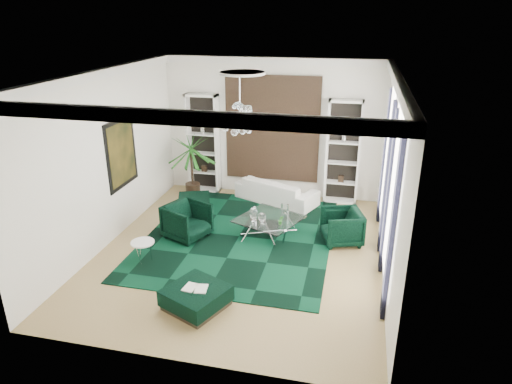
% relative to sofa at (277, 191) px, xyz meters
% --- Properties ---
extents(floor, '(6.00, 7.00, 0.02)m').
position_rel_sofa_xyz_m(floor, '(-0.26, -2.89, -0.34)').
color(floor, '#A48A56').
rests_on(floor, ground).
extents(ceiling, '(6.00, 7.00, 0.02)m').
position_rel_sofa_xyz_m(ceiling, '(-0.26, -2.89, 3.48)').
color(ceiling, white).
rests_on(ceiling, ground).
extents(wall_back, '(6.00, 0.02, 3.80)m').
position_rel_sofa_xyz_m(wall_back, '(-0.26, 0.62, 1.57)').
color(wall_back, white).
rests_on(wall_back, ground).
extents(wall_front, '(6.00, 0.02, 3.80)m').
position_rel_sofa_xyz_m(wall_front, '(-0.26, -6.40, 1.57)').
color(wall_front, white).
rests_on(wall_front, ground).
extents(wall_left, '(0.02, 7.00, 3.80)m').
position_rel_sofa_xyz_m(wall_left, '(-3.27, -2.89, 1.57)').
color(wall_left, white).
rests_on(wall_left, ground).
extents(wall_right, '(0.02, 7.00, 3.80)m').
position_rel_sofa_xyz_m(wall_right, '(2.75, -2.89, 1.57)').
color(wall_right, white).
rests_on(wall_right, ground).
extents(crown_molding, '(6.00, 7.00, 0.18)m').
position_rel_sofa_xyz_m(crown_molding, '(-0.26, -2.89, 3.37)').
color(crown_molding, white).
rests_on(crown_molding, ceiling).
extents(ceiling_medallion, '(0.90, 0.90, 0.05)m').
position_rel_sofa_xyz_m(ceiling_medallion, '(-0.26, -2.59, 3.44)').
color(ceiling_medallion, white).
rests_on(ceiling_medallion, ceiling).
extents(tapestry, '(2.50, 0.06, 2.80)m').
position_rel_sofa_xyz_m(tapestry, '(-0.26, 0.57, 1.57)').
color(tapestry, black).
rests_on(tapestry, wall_back).
extents(shelving_left, '(0.90, 0.38, 2.80)m').
position_rel_sofa_xyz_m(shelving_left, '(-2.21, 0.42, 1.07)').
color(shelving_left, white).
rests_on(shelving_left, floor).
extents(shelving_right, '(0.90, 0.38, 2.80)m').
position_rel_sofa_xyz_m(shelving_right, '(1.69, 0.42, 1.07)').
color(shelving_right, white).
rests_on(shelving_right, floor).
extents(painting, '(0.04, 1.30, 1.60)m').
position_rel_sofa_xyz_m(painting, '(-3.23, -2.29, 1.52)').
color(painting, black).
rests_on(painting, wall_left).
extents(window_near, '(0.03, 1.10, 2.90)m').
position_rel_sofa_xyz_m(window_near, '(2.73, -3.79, 1.57)').
color(window_near, white).
rests_on(window_near, wall_right).
extents(curtain_near_a, '(0.07, 0.30, 3.25)m').
position_rel_sofa_xyz_m(curtain_near_a, '(2.70, -4.57, 1.32)').
color(curtain_near_a, black).
rests_on(curtain_near_a, floor).
extents(curtain_near_b, '(0.07, 0.30, 3.25)m').
position_rel_sofa_xyz_m(curtain_near_b, '(2.70, -3.01, 1.32)').
color(curtain_near_b, black).
rests_on(curtain_near_b, floor).
extents(window_far, '(0.03, 1.10, 2.90)m').
position_rel_sofa_xyz_m(window_far, '(2.73, -1.39, 1.57)').
color(window_far, white).
rests_on(window_far, wall_right).
extents(curtain_far_a, '(0.07, 0.30, 3.25)m').
position_rel_sofa_xyz_m(curtain_far_a, '(2.70, -2.17, 1.32)').
color(curtain_far_a, black).
rests_on(curtain_far_a, floor).
extents(curtain_far_b, '(0.07, 0.30, 3.25)m').
position_rel_sofa_xyz_m(curtain_far_b, '(2.70, -0.61, 1.32)').
color(curtain_far_b, black).
rests_on(curtain_far_b, floor).
extents(rug, '(4.20, 5.00, 0.02)m').
position_rel_sofa_xyz_m(rug, '(-0.46, -2.28, -0.32)').
color(rug, black).
rests_on(rug, floor).
extents(sofa, '(2.41, 1.68, 0.66)m').
position_rel_sofa_xyz_m(sofa, '(0.00, 0.00, 0.00)').
color(sofa, white).
rests_on(sofa, floor).
extents(armchair_left, '(1.17, 1.16, 0.82)m').
position_rel_sofa_xyz_m(armchair_left, '(-1.62, -2.54, 0.08)').
color(armchair_left, black).
rests_on(armchair_left, floor).
extents(armchair_right, '(1.06, 1.05, 0.78)m').
position_rel_sofa_xyz_m(armchair_right, '(1.86, -2.01, 0.06)').
color(armchair_right, black).
rests_on(armchair_right, floor).
extents(coffee_table, '(1.68, 1.68, 0.44)m').
position_rel_sofa_xyz_m(coffee_table, '(0.20, -2.04, -0.11)').
color(coffee_table, white).
rests_on(coffee_table, floor).
extents(ottoman_side, '(1.03, 1.03, 0.36)m').
position_rel_sofa_xyz_m(ottoman_side, '(-2.03, -0.98, -0.15)').
color(ottoman_side, black).
rests_on(ottoman_side, floor).
extents(ottoman_front, '(1.27, 1.27, 0.38)m').
position_rel_sofa_xyz_m(ottoman_front, '(-0.51, -5.05, -0.14)').
color(ottoman_front, black).
rests_on(ottoman_front, floor).
extents(book, '(0.43, 0.29, 0.03)m').
position_rel_sofa_xyz_m(book, '(-0.51, -5.05, 0.07)').
color(book, white).
rests_on(book, ottoman_front).
extents(side_table, '(0.59, 0.59, 0.46)m').
position_rel_sofa_xyz_m(side_table, '(-2.11, -3.82, -0.10)').
color(side_table, white).
rests_on(side_table, floor).
extents(palm, '(1.85, 1.85, 2.25)m').
position_rel_sofa_xyz_m(palm, '(-2.39, -0.11, 0.80)').
color(palm, '#1F601B').
rests_on(palm, floor).
extents(chandelier, '(0.85, 0.85, 0.76)m').
position_rel_sofa_xyz_m(chandelier, '(-0.34, -2.50, 2.52)').
color(chandelier, white).
rests_on(chandelier, ceiling).
extents(table_plant, '(0.13, 0.11, 0.22)m').
position_rel_sofa_xyz_m(table_plant, '(0.52, -2.31, 0.22)').
color(table_plant, '#1F601B').
rests_on(table_plant, coffee_table).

